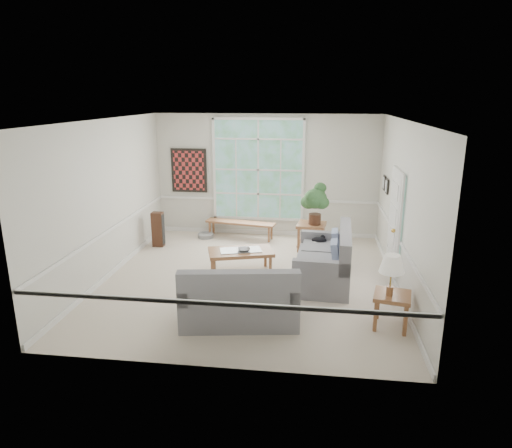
{
  "coord_description": "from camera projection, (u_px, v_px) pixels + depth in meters",
  "views": [
    {
      "loc": [
        1.17,
        -8.1,
        3.41
      ],
      "look_at": [
        0.1,
        0.2,
        1.05
      ],
      "focal_mm": 32.0,
      "sensor_mm": 36.0,
      "label": 1
    }
  ],
  "objects": [
    {
      "name": "loveseat_right",
      "position": [
        323.0,
        255.0,
        8.58
      ],
      "size": [
        1.09,
        1.96,
        1.03
      ],
      "primitive_type": "cube",
      "rotation": [
        0.0,
        0.0,
        -0.06
      ],
      "color": "gray",
      "rests_on": "floor"
    },
    {
      "name": "houseplant",
      "position": [
        315.0,
        204.0,
        10.12
      ],
      "size": [
        0.65,
        0.65,
        0.96
      ],
      "primitive_type": null,
      "rotation": [
        0.0,
        0.0,
        0.18
      ],
      "color": "#2D562B",
      "rests_on": "end_table"
    },
    {
      "name": "entry_door",
      "position": [
        393.0,
        223.0,
        8.75
      ],
      "size": [
        0.08,
        0.9,
        2.1
      ],
      "primitive_type": "cube",
      "color": "white",
      "rests_on": "floor"
    },
    {
      "name": "wall_right",
      "position": [
        403.0,
        208.0,
        8.05
      ],
      "size": [
        0.02,
        6.0,
        3.0
      ],
      "primitive_type": "cube",
      "color": "silver",
      "rests_on": "ground"
    },
    {
      "name": "cat",
      "position": [
        319.0,
        240.0,
        9.22
      ],
      "size": [
        0.34,
        0.27,
        0.14
      ],
      "primitive_type": "ellipsoid",
      "rotation": [
        0.0,
        0.0,
        -0.19
      ],
      "color": "black",
      "rests_on": "loveseat_right"
    },
    {
      "name": "end_table",
      "position": [
        311.0,
        237.0,
        10.39
      ],
      "size": [
        0.7,
        0.7,
        0.62
      ],
      "primitive_type": "cube",
      "rotation": [
        0.0,
        0.0,
        -0.13
      ],
      "color": "brown",
      "rests_on": "floor"
    },
    {
      "name": "wall_left",
      "position": [
        107.0,
        199.0,
        8.73
      ],
      "size": [
        0.02,
        6.0,
        3.0
      ],
      "primitive_type": "cube",
      "color": "silver",
      "rests_on": "ground"
    },
    {
      "name": "pet_bed",
      "position": [
        206.0,
        235.0,
        11.35
      ],
      "size": [
        0.41,
        0.41,
        0.12
      ],
      "primitive_type": "cylinder",
      "rotation": [
        0.0,
        0.0,
        0.01
      ],
      "color": "gray",
      "rests_on": "floor"
    },
    {
      "name": "pewter_bowl",
      "position": [
        244.0,
        249.0,
        8.93
      ],
      "size": [
        0.38,
        0.38,
        0.08
      ],
      "primitive_type": "imported",
      "rotation": [
        0.0,
        0.0,
        0.28
      ],
      "color": "#949499",
      "rests_on": "coffee_table"
    },
    {
      "name": "floor",
      "position": [
        250.0,
        279.0,
        8.8
      ],
      "size": [
        5.5,
        6.0,
        0.01
      ],
      "primitive_type": "cube",
      "color": "beige",
      "rests_on": "ground"
    },
    {
      "name": "wall_frame_near",
      "position": [
        387.0,
        186.0,
        9.72
      ],
      "size": [
        0.04,
        0.26,
        0.32
      ],
      "primitive_type": "cube",
      "color": "black",
      "rests_on": "wall_right"
    },
    {
      "name": "wall_art",
      "position": [
        189.0,
        171.0,
        11.42
      ],
      "size": [
        0.9,
        0.06,
        1.1
      ],
      "primitive_type": "cube",
      "color": "maroon",
      "rests_on": "wall_back"
    },
    {
      "name": "coffee_table",
      "position": [
        241.0,
        261.0,
        9.06
      ],
      "size": [
        1.4,
        1.02,
        0.47
      ],
      "primitive_type": "cube",
      "rotation": [
        0.0,
        0.0,
        0.29
      ],
      "color": "brown",
      "rests_on": "floor"
    },
    {
      "name": "loveseat_front",
      "position": [
        239.0,
        292.0,
        7.04
      ],
      "size": [
        1.91,
        1.18,
        0.97
      ],
      "primitive_type": "cube",
      "rotation": [
        0.0,
        0.0,
        0.15
      ],
      "color": "gray",
      "rests_on": "floor"
    },
    {
      "name": "wall_back",
      "position": [
        266.0,
        176.0,
        11.26
      ],
      "size": [
        5.5,
        0.02,
        3.0
      ],
      "primitive_type": "cube",
      "color": "silver",
      "rests_on": "ground"
    },
    {
      "name": "wall_front",
      "position": [
        214.0,
        259.0,
        5.53
      ],
      "size": [
        5.5,
        0.02,
        3.0
      ],
      "primitive_type": "cube",
      "color": "silver",
      "rests_on": "ground"
    },
    {
      "name": "window_bench",
      "position": [
        240.0,
        230.0,
        11.31
      ],
      "size": [
        1.77,
        0.65,
        0.41
      ],
      "primitive_type": "cube",
      "rotation": [
        0.0,
        0.0,
        -0.19
      ],
      "color": "brown",
      "rests_on": "floor"
    },
    {
      "name": "window_back",
      "position": [
        258.0,
        170.0,
        11.2
      ],
      "size": [
        2.3,
        0.08,
        2.4
      ],
      "primitive_type": "cube",
      "color": "white",
      "rests_on": "wall_back"
    },
    {
      "name": "floor_speaker",
      "position": [
        158.0,
        229.0,
        10.62
      ],
      "size": [
        0.26,
        0.2,
        0.81
      ],
      "primitive_type": "cube",
      "rotation": [
        0.0,
        0.0,
        -0.02
      ],
      "color": "#3F2316",
      "rests_on": "floor"
    },
    {
      "name": "side_table",
      "position": [
        391.0,
        310.0,
        6.91
      ],
      "size": [
        0.63,
        0.63,
        0.54
      ],
      "primitive_type": "cube",
      "rotation": [
        0.0,
        0.0,
        -0.2
      ],
      "color": "brown",
      "rests_on": "floor"
    },
    {
      "name": "wall_frame_far",
      "position": [
        384.0,
        183.0,
        10.1
      ],
      "size": [
        0.04,
        0.26,
        0.32
      ],
      "primitive_type": "cube",
      "color": "black",
      "rests_on": "wall_right"
    },
    {
      "name": "table_lamp",
      "position": [
        391.0,
        275.0,
        6.71
      ],
      "size": [
        0.41,
        0.41,
        0.63
      ],
      "primitive_type": null,
      "rotation": [
        0.0,
        0.0,
        -0.14
      ],
      "color": "white",
      "rests_on": "side_table"
    },
    {
      "name": "door_sidelight",
      "position": [
        399.0,
        227.0,
        8.13
      ],
      "size": [
        0.08,
        0.26,
        1.9
      ],
      "primitive_type": "cube",
      "color": "white",
      "rests_on": "wall_right"
    },
    {
      "name": "ceiling",
      "position": [
        249.0,
        120.0,
        7.98
      ],
      "size": [
        5.5,
        6.0,
        0.02
      ],
      "primitive_type": "cube",
      "color": "white",
      "rests_on": "ground"
    }
  ]
}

